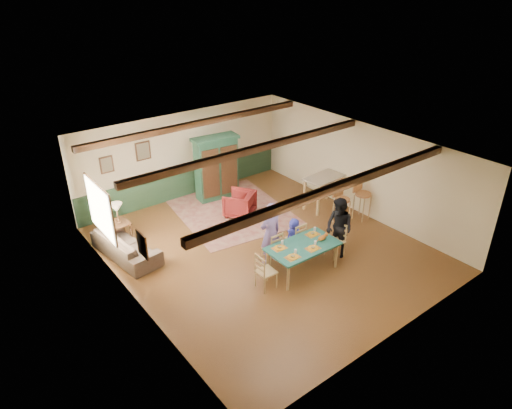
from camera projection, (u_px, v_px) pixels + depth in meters
floor at (264, 248)px, 11.81m from camera, size 8.00×8.00×0.00m
wall_back at (183, 155)px, 14.01m from camera, size 7.00×0.02×2.70m
wall_left at (130, 249)px, 9.29m from camera, size 0.02×8.00×2.70m
wall_right at (360, 168)px, 13.09m from camera, size 0.02×8.00×2.70m
ceiling at (265, 150)px, 10.57m from camera, size 7.00×8.00×0.02m
wainscot_back at (186, 182)px, 14.40m from camera, size 6.95×0.03×0.90m
ceiling_beam_front at (338, 187)px, 8.99m from camera, size 6.95×0.16×0.16m
ceiling_beam_mid at (255, 149)px, 10.89m from camera, size 6.95×0.16×0.16m
ceiling_beam_back at (198, 123)px, 12.73m from camera, size 6.95×0.16×0.16m
window_left at (100, 209)px, 10.41m from camera, size 0.06×1.60×1.30m
picture_left_wall at (142, 245)px, 8.70m from camera, size 0.04×0.42×0.52m
picture_back_a at (143, 151)px, 13.07m from camera, size 0.45×0.04×0.55m
picture_back_b at (107, 165)px, 12.55m from camera, size 0.38×0.04×0.48m
dining_table at (302, 258)px, 10.78m from camera, size 1.71×0.97×0.70m
dining_chair_far_left at (272, 247)px, 11.02m from camera, size 0.40×0.42×0.89m
dining_chair_far_right at (296, 238)px, 11.42m from camera, size 0.40×0.42×0.89m
dining_chair_end_left at (266, 271)px, 10.17m from camera, size 0.42×0.40×0.89m
dining_chair_end_right at (335, 240)px, 11.31m from camera, size 0.42×0.40×0.89m
person_man at (270, 233)px, 10.91m from camera, size 0.60×0.40×1.62m
person_woman at (339, 228)px, 11.21m from camera, size 0.60×0.77×1.55m
person_child at (294, 236)px, 11.46m from camera, size 0.47×0.31×0.94m
cat at (322, 237)px, 10.79m from camera, size 0.34×0.14×0.17m
place_setting_near_left at (293, 255)px, 10.15m from camera, size 0.38×0.29×0.11m
place_setting_near_center at (313, 247)px, 10.47m from camera, size 0.38×0.29×0.11m
place_setting_far_left at (279, 246)px, 10.49m from camera, size 0.38×0.29×0.11m
place_setting_far_right at (313, 233)px, 11.03m from camera, size 0.38×0.29×0.11m
area_rug at (232, 211)px, 13.64m from camera, size 3.47×3.95×0.01m
armoire at (216, 168)px, 14.04m from camera, size 1.47×0.73×2.00m
armchair at (240, 204)px, 13.25m from camera, size 1.11×1.12×0.74m
sofa at (126, 245)px, 11.37m from camera, size 1.10×2.19×0.61m
end_table at (120, 233)px, 11.91m from camera, size 0.52×0.52×0.61m
table_lamp at (117, 213)px, 11.64m from camera, size 0.34×0.34×0.56m
counter_table at (323, 192)px, 13.65m from camera, size 1.25×0.79×1.00m
bar_stool_left at (342, 204)px, 12.75m from camera, size 0.43×0.47×1.18m
bar_stool_right at (363, 199)px, 12.95m from camera, size 0.50×0.54×1.26m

